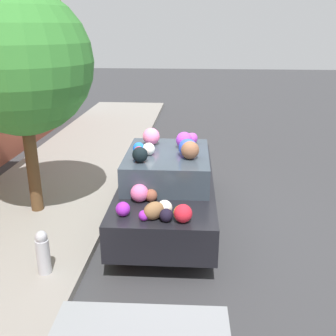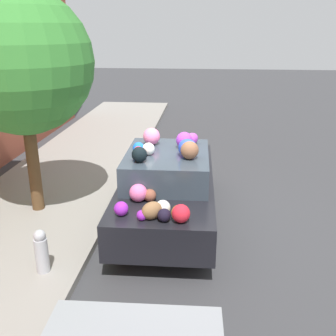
{
  "view_description": "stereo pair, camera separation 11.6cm",
  "coord_description": "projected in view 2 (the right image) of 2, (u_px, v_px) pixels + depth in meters",
  "views": [
    {
      "loc": [
        -7.06,
        -0.61,
        3.65
      ],
      "look_at": [
        0.0,
        -0.05,
        1.09
      ],
      "focal_mm": 42.0,
      "sensor_mm": 36.0,
      "label": 1
    },
    {
      "loc": [
        -7.05,
        -0.73,
        3.65
      ],
      "look_at": [
        0.0,
        -0.05,
        1.09
      ],
      "focal_mm": 42.0,
      "sensor_mm": 36.0,
      "label": 2
    }
  ],
  "objects": [
    {
      "name": "art_car",
      "position": [
        168.0,
        184.0,
        7.57
      ],
      "size": [
        4.31,
        1.81,
        1.79
      ],
      "rotation": [
        0.0,
        0.0,
        0.02
      ],
      "color": "black",
      "rests_on": "ground"
    },
    {
      "name": "street_tree",
      "position": [
        21.0,
        63.0,
        7.08
      ],
      "size": [
        2.64,
        2.64,
        4.23
      ],
      "color": "brown",
      "rests_on": "sidewalk_curb"
    },
    {
      "name": "fire_hydrant",
      "position": [
        41.0,
        251.0,
        5.88
      ],
      "size": [
        0.2,
        0.2,
        0.7
      ],
      "color": "#B2B2B7",
      "rests_on": "sidewalk_curb"
    },
    {
      "name": "sidewalk_curb",
      "position": [
        36.0,
        210.0,
        8.12
      ],
      "size": [
        24.0,
        3.2,
        0.13
      ],
      "color": "gray",
      "rests_on": "ground"
    },
    {
      "name": "ground_plane",
      "position": [
        165.0,
        219.0,
        7.91
      ],
      "size": [
        60.0,
        60.0,
        0.0
      ],
      "primitive_type": "plane",
      "color": "#38383A"
    }
  ]
}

